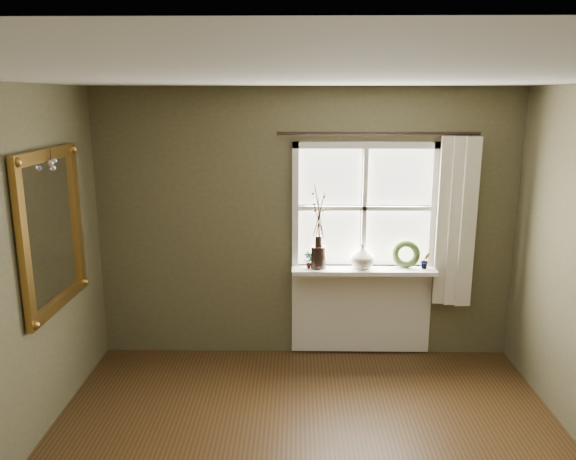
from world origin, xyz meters
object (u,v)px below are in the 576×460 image
Objects in this scene: dark_jug at (318,257)px; gilt_mirror at (52,230)px; wreath at (406,257)px; cream_vase at (362,256)px.

gilt_mirror reaches higher than dark_jug.
wreath is 0.21× the size of gilt_mirror.
gilt_mirror is (-2.50, -0.95, 0.47)m from cream_vase.
wreath is 3.12m from gilt_mirror.
gilt_mirror is (-2.92, -0.99, 0.49)m from wreath.
cream_vase is 0.91× the size of wreath.
cream_vase reaches higher than wreath.
gilt_mirror is (-2.08, -0.95, 0.48)m from dark_jug.
gilt_mirror reaches higher than cream_vase.
dark_jug is 0.41m from cream_vase.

